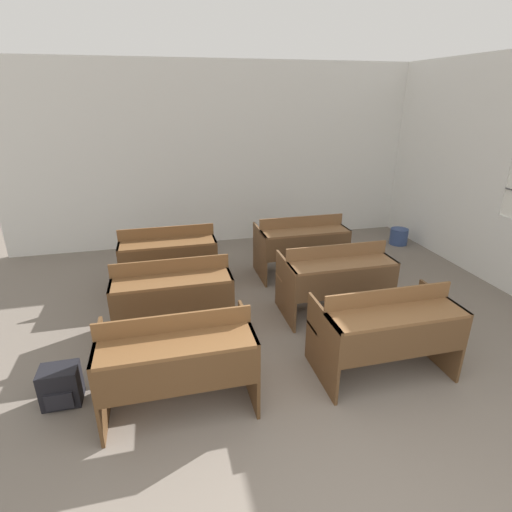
% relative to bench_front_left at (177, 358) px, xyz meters
% --- Properties ---
extents(wall_back, '(7.05, 0.06, 3.04)m').
position_rel_bench_front_left_xyz_m(wall_back, '(0.98, 4.13, 1.03)').
color(wall_back, silver).
rests_on(wall_back, ground_plane).
extents(bench_front_left, '(1.25, 0.74, 0.89)m').
position_rel_bench_front_left_xyz_m(bench_front_left, '(0.00, 0.00, 0.00)').
color(bench_front_left, '#54371E').
rests_on(bench_front_left, ground_plane).
extents(bench_front_right, '(1.25, 0.74, 0.89)m').
position_rel_bench_front_left_xyz_m(bench_front_right, '(1.91, -0.01, 0.00)').
color(bench_front_right, brown).
rests_on(bench_front_right, ground_plane).
extents(bench_second_left, '(1.25, 0.74, 0.89)m').
position_rel_bench_front_left_xyz_m(bench_second_left, '(0.02, 1.17, 0.00)').
color(bench_second_left, brown).
rests_on(bench_second_left, ground_plane).
extents(bench_second_right, '(1.25, 0.74, 0.89)m').
position_rel_bench_front_left_xyz_m(bench_second_right, '(1.94, 1.16, 0.00)').
color(bench_second_right, brown).
rests_on(bench_second_right, ground_plane).
extents(bench_third_left, '(1.25, 0.74, 0.89)m').
position_rel_bench_front_left_xyz_m(bench_third_left, '(0.02, 2.32, 0.00)').
color(bench_third_left, '#54371F').
rests_on(bench_third_left, ground_plane).
extents(bench_third_right, '(1.25, 0.74, 0.89)m').
position_rel_bench_front_left_xyz_m(bench_third_right, '(1.93, 2.35, 0.00)').
color(bench_third_right, brown).
rests_on(bench_third_right, ground_plane).
extents(wastepaper_bin, '(0.31, 0.31, 0.28)m').
position_rel_bench_front_left_xyz_m(wastepaper_bin, '(4.09, 3.16, -0.35)').
color(wastepaper_bin, '#33477A').
rests_on(wastepaper_bin, ground_plane).
extents(schoolbag, '(0.32, 0.26, 0.35)m').
position_rel_bench_front_left_xyz_m(schoolbag, '(-1.00, 0.29, -0.32)').
color(schoolbag, black).
rests_on(schoolbag, ground_plane).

